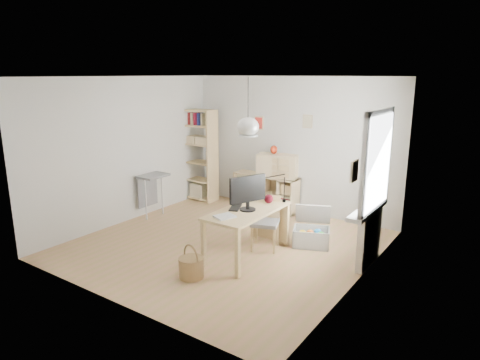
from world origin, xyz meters
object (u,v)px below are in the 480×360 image
Objects in this scene: chair at (266,219)px; cube_shelf at (266,194)px; desk at (248,215)px; monitor at (248,191)px; tall_bookshelf at (199,151)px; storage_chest at (312,233)px; drawer_chest at (278,166)px.

cube_shelf is at bearing 100.30° from chair.
monitor reaches higher than desk.
storage_chest is at bearing -17.06° from tall_bookshelf.
tall_bookshelf reaches higher than cube_shelf.
storage_chest is 1.43× the size of monitor.
desk is 0.47m from chair.
chair is at bearing -159.21° from storage_chest.
cube_shelf is 1.75× the size of drawer_chest.
desk reaches higher than cube_shelf.
chair reaches higher than storage_chest.
drawer_chest is at bearing 108.52° from desk.
monitor is at bearing -115.95° from chair.
monitor is at bearing -37.26° from tall_bookshelf.
cube_shelf is 2.09m from storage_chest.
drawer_chest reaches higher than storage_chest.
tall_bookshelf is (-2.59, 1.95, 0.43)m from desk.
tall_bookshelf is 2.36× the size of chair.
monitor reaches higher than drawer_chest.
monitor reaches higher than chair.
storage_chest is at bearing 81.19° from monitor.
desk is 1.81× the size of storage_chest.
monitor is at bearing -65.24° from cube_shelf.
monitor is 0.72× the size of drawer_chest.
storage_chest is at bearing 56.63° from desk.
cube_shelf is 1.77m from tall_bookshelf.
desk is 1.77× the size of chair.
desk is at bearing -65.39° from cube_shelf.
chair is at bearing -58.91° from cube_shelf.
cube_shelf is (-1.02, 2.23, -0.36)m from desk.
tall_bookshelf is at bearing 142.99° from desk.
monitor is (2.61, -1.98, -0.04)m from tall_bookshelf.
tall_bookshelf reaches higher than storage_chest.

